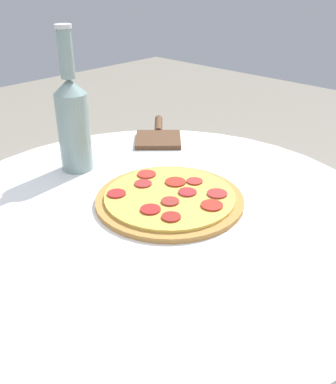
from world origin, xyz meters
The scene contains 4 objects.
table centered at (0.00, 0.00, 0.58)m, with size 0.88×0.88×0.77m.
pizza centered at (0.00, 0.04, 0.78)m, with size 0.29×0.29×0.02m.
beer_bottle centered at (-0.26, 0.01, 0.88)m, with size 0.07×0.07×0.31m.
pizza_paddle centered at (-0.26, 0.27, 0.77)m, with size 0.21×0.21×0.02m.
Camera 1 is at (0.50, -0.50, 1.18)m, focal length 40.00 mm.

